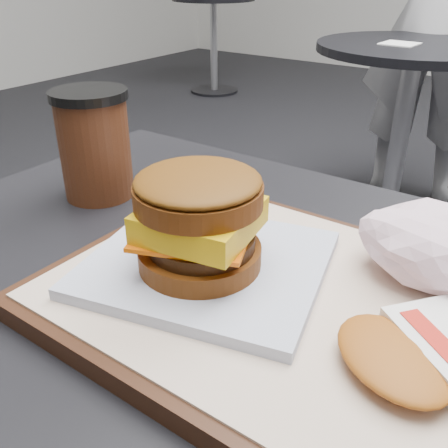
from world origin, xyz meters
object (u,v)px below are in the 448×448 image
(crumpled_wrapper, at_px, (443,247))
(neighbor_table, at_px, (406,99))
(hash_brown, at_px, (427,355))
(breakfast_sandwich, at_px, (202,231))
(serving_tray, at_px, (289,304))
(coffee_cup, at_px, (95,144))
(patron, at_px, (437,19))

(crumpled_wrapper, relative_size, neighbor_table, 0.18)
(hash_brown, bearing_deg, breakfast_sandwich, 178.81)
(serving_tray, relative_size, coffee_cup, 3.04)
(serving_tray, xyz_separation_m, neighbor_table, (-0.39, 1.63, -0.23))
(crumpled_wrapper, bearing_deg, coffee_cup, -177.12)
(breakfast_sandwich, xyz_separation_m, crumpled_wrapper, (0.16, 0.10, -0.01))
(serving_tray, bearing_deg, crumpled_wrapper, 45.48)
(crumpled_wrapper, bearing_deg, hash_brown, -78.73)
(neighbor_table, bearing_deg, hash_brown, -73.32)
(serving_tray, height_order, neighbor_table, serving_tray)
(hash_brown, height_order, patron, patron)
(neighbor_table, bearing_deg, serving_tray, -76.68)
(crumpled_wrapper, height_order, patron, patron)
(hash_brown, xyz_separation_m, crumpled_wrapper, (-0.02, 0.11, 0.02))
(coffee_cup, distance_m, neighbor_table, 1.59)
(neighbor_table, bearing_deg, crumpled_wrapper, -72.95)
(hash_brown, relative_size, neighbor_table, 0.18)
(breakfast_sandwich, bearing_deg, serving_tray, 12.52)
(hash_brown, bearing_deg, crumpled_wrapper, 101.27)
(serving_tray, distance_m, crumpled_wrapper, 0.13)
(neighbor_table, bearing_deg, coffee_cup, -86.63)
(crumpled_wrapper, distance_m, neighbor_table, 1.64)
(breakfast_sandwich, distance_m, neighbor_table, 1.70)
(serving_tray, height_order, breakfast_sandwich, breakfast_sandwich)
(coffee_cup, relative_size, neighbor_table, 0.17)
(coffee_cup, xyz_separation_m, patron, (-0.14, 1.98, -0.04))
(coffee_cup, bearing_deg, serving_tray, -13.22)
(coffee_cup, bearing_deg, crumpled_wrapper, 2.88)
(hash_brown, xyz_separation_m, coffee_cup, (-0.40, 0.09, 0.03))
(breakfast_sandwich, bearing_deg, coffee_cup, 158.84)
(breakfast_sandwich, relative_size, patron, 0.14)
(coffee_cup, xyz_separation_m, neighbor_table, (-0.09, 1.57, -0.28))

